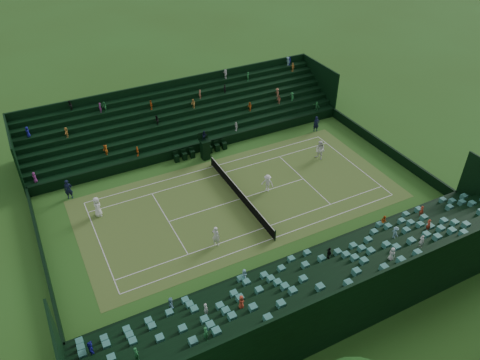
{
  "coord_description": "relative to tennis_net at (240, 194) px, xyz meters",
  "views": [
    {
      "loc": [
        27.7,
        -14.27,
        24.5
      ],
      "look_at": [
        0.0,
        0.0,
        2.0
      ],
      "focal_mm": 35.0,
      "sensor_mm": 36.0,
      "label": 1
    }
  ],
  "objects": [
    {
      "name": "umpire_chair",
      "position": [
        -7.14,
        -0.03,
        0.76
      ],
      "size": [
        0.95,
        0.95,
        3.0
      ],
      "color": "black",
      "rests_on": "ground"
    },
    {
      "name": "tennis_net",
      "position": [
        0.0,
        0.0,
        0.0
      ],
      "size": [
        11.67,
        0.1,
        1.06
      ],
      "color": "black",
      "rests_on": "ground"
    },
    {
      "name": "south_grandstand",
      "position": [
        -12.66,
        0.0,
        1.02
      ],
      "size": [
        6.6,
        32.0,
        4.9
      ],
      "color": "black",
      "rests_on": "ground"
    },
    {
      "name": "courtside_chairs",
      "position": [
        -7.89,
        -0.18,
        -0.14
      ],
      "size": [
        0.47,
        5.44,
        1.01
      ],
      "color": "black",
      "rests_on": "ground"
    },
    {
      "name": "perimeter_wall_west",
      "position": [
        -8.48,
        0.0,
        -0.03
      ],
      "size": [
        0.2,
        31.77,
        1.0
      ],
      "primitive_type": "cube",
      "color": "black",
      "rests_on": "ground"
    },
    {
      "name": "ground",
      "position": [
        0.0,
        0.0,
        -0.53
      ],
      "size": [
        160.0,
        160.0,
        0.0
      ],
      "primitive_type": "plane",
      "color": "#2F5A1C",
      "rests_on": "ground"
    },
    {
      "name": "player_near_east",
      "position": [
        4.11,
        -4.13,
        0.35
      ],
      "size": [
        0.77,
        0.72,
        1.76
      ],
      "primitive_type": "imported",
      "rotation": [
        0.0,
        0.0,
        3.76
      ],
      "color": "white",
      "rests_on": "ground"
    },
    {
      "name": "player_far_east",
      "position": [
        0.02,
        2.64,
        0.29
      ],
      "size": [
        1.2,
        1.17,
        1.64
      ],
      "primitive_type": "imported",
      "rotation": [
        0.0,
        0.0,
        0.74
      ],
      "color": "white",
      "rests_on": "ground"
    },
    {
      "name": "perimeter_wall_south",
      "position": [
        0.0,
        -15.88,
        -0.03
      ],
      "size": [
        17.17,
        0.2,
        1.0
      ],
      "primitive_type": "cube",
      "color": "black",
      "rests_on": "ground"
    },
    {
      "name": "player_far_west",
      "position": [
        -2.08,
        9.58,
        0.44
      ],
      "size": [
        1.14,
        1.02,
        1.93
      ],
      "primitive_type": "imported",
      "rotation": [
        0.0,
        0.0,
        0.36
      ],
      "color": "white",
      "rests_on": "ground"
    },
    {
      "name": "line_judge_south",
      "position": [
        -6.75,
        -12.74,
        0.37
      ],
      "size": [
        0.58,
        0.74,
        1.8
      ],
      "primitive_type": "imported",
      "rotation": [
        0.0,
        0.0,
        1.32
      ],
      "color": "black",
      "rests_on": "ground"
    },
    {
      "name": "line_judge_north",
      "position": [
        -6.64,
        12.33,
        0.31
      ],
      "size": [
        0.58,
        0.71,
        1.67
      ],
      "primitive_type": "imported",
      "rotation": [
        0.0,
        0.0,
        1.24
      ],
      "color": "black",
      "rests_on": "ground"
    },
    {
      "name": "court_surface",
      "position": [
        0.0,
        0.0,
        -0.52
      ],
      "size": [
        12.97,
        26.77,
        0.01
      ],
      "primitive_type": "cube",
      "color": "#317226",
      "rests_on": "ground"
    },
    {
      "name": "perimeter_wall_north",
      "position": [
        0.0,
        15.88,
        -0.03
      ],
      "size": [
        17.17,
        0.2,
        1.0
      ],
      "primitive_type": "cube",
      "color": "black",
      "rests_on": "ground"
    },
    {
      "name": "north_grandstand",
      "position": [
        12.66,
        0.0,
        1.02
      ],
      "size": [
        6.6,
        32.0,
        4.9
      ],
      "color": "black",
      "rests_on": "ground"
    },
    {
      "name": "player_near_west",
      "position": [
        -3.34,
        -11.13,
        0.37
      ],
      "size": [
        0.93,
        0.66,
        1.79
      ],
      "primitive_type": "imported",
      "rotation": [
        0.0,
        0.0,
        3.03
      ],
      "color": "white",
      "rests_on": "ground"
    },
    {
      "name": "perimeter_wall_east",
      "position": [
        8.48,
        0.0,
        -0.03
      ],
      "size": [
        0.2,
        31.77,
        1.0
      ],
      "primitive_type": "cube",
      "color": "black",
      "rests_on": "ground"
    }
  ]
}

